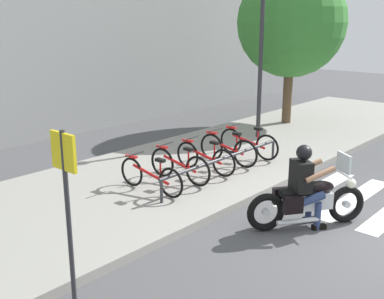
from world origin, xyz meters
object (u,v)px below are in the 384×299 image
Objects in this scene: motorcycle at (308,201)px; bicycle_2 at (205,158)px; bicycle_4 at (248,143)px; rider at (305,180)px; bike_rack at (225,159)px; street_sign at (66,188)px; bicycle_0 at (150,176)px; tree_near_rack at (291,23)px; street_lamp at (261,42)px; bicycle_3 at (228,149)px; bicycle_1 at (179,165)px.

motorcycle reaches higher than bicycle_2.
rider is at bearing -130.53° from bicycle_4.
motorcycle is at bearing -104.27° from bicycle_2.
bike_rack is (0.80, 2.31, -0.27)m from rider.
street_sign is at bearing -158.14° from bicycle_2.
bicycle_4 is (2.45, 2.86, -0.33)m from rider.
bicycle_4 is (3.29, -0.00, 0.02)m from bicycle_0.
street_sign is 11.18m from tree_near_rack.
bicycle_2 is at bearing 179.99° from bicycle_4.
street_lamp is (3.55, 1.00, 2.33)m from bicycle_2.
street_lamp is (3.55, 1.55, 2.26)m from bike_rack.
rider is 3.78m from bicycle_4.
street_sign is (-5.56, -1.90, 1.03)m from bicycle_3.
motorcycle is at bearing -14.08° from street_sign.
tree_near_rack reaches higher than bicycle_0.
bicycle_0 is 1.02× the size of bicycle_2.
rider is 0.29× the size of tree_near_rack.
street_lamp is at bearing 15.70° from bicycle_2.
bicycle_1 is 7.32m from tree_near_rack.
street_lamp is (1.90, 1.00, 2.32)m from bicycle_4.
rider is at bearing -138.43° from street_lamp.
street_sign reaches higher than bicycle_1.
bike_rack is at bearing -161.36° from tree_near_rack.
bicycle_1 is 0.32× the size of tree_near_rack.
bicycle_0 is at bearing 179.96° from bicycle_3.
motorcycle reaches higher than bicycle_4.
street_lamp is 8.88m from street_sign.
street_sign is (-4.74, -1.90, 1.05)m from bicycle_2.
rider is 2.88m from bicycle_1.
bicycle_4 is 6.75m from street_sign.
motorcycle is 0.47× the size of bike_rack.
motorcycle is at bearing -107.45° from bike_rack.
street_lamp is at bearing 41.57° from rider.
motorcycle is 3.04m from bicycle_0.
tree_near_rack is at bearing 10.65° from bicycle_0.
bicycle_2 is at bearing 21.86° from street_sign.
bicycle_1 reaches higher than bike_rack.
motorcycle is 3.00m from bicycle_2.
rider reaches higher than bike_rack.
rider is 6.15m from street_lamp.
bike_rack is 5.03m from street_sign.
motorcycle is 8.32m from tree_near_rack.
tree_near_rack reaches higher than bicycle_1.
bicycle_2 is 0.34× the size of street_lamp.
motorcycle is 1.27× the size of rider.
tree_near_rack is (4.14, 1.40, 2.82)m from bicycle_4.
motorcycle is 0.36× the size of tree_near_rack.
bicycle_3 is 3.71m from street_lamp.
motorcycle is 4.27m from street_sign.
street_sign reaches higher than rider.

